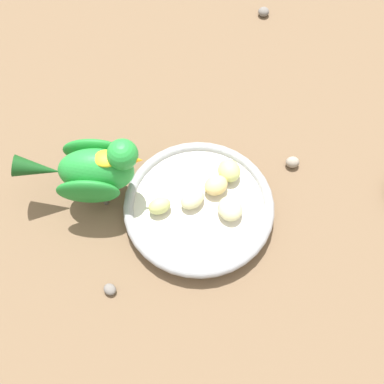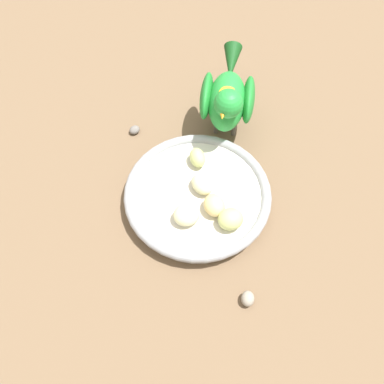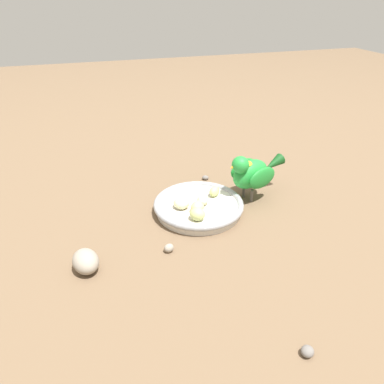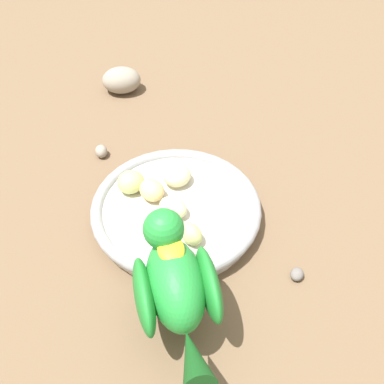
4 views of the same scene
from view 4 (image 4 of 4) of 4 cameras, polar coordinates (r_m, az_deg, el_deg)
ground_plane at (r=0.61m, az=-1.58°, el=-4.67°), size 4.00×4.00×0.00m
feeding_bowl at (r=0.61m, az=-1.85°, el=-2.20°), size 0.21×0.21×0.03m
apple_piece_0 at (r=0.61m, az=-4.70°, el=0.22°), size 0.04×0.04×0.03m
apple_piece_1 at (r=0.59m, az=-2.20°, el=-1.80°), size 0.04×0.04×0.02m
apple_piece_2 at (r=0.56m, az=-0.13°, el=-4.86°), size 0.04×0.04×0.02m
apple_piece_3 at (r=0.63m, az=-1.74°, el=1.90°), size 0.05×0.05×0.02m
apple_piece_4 at (r=0.62m, az=-7.13°, el=1.16°), size 0.05×0.05×0.03m
parrot at (r=0.48m, az=-1.88°, el=-10.64°), size 0.18×0.11×0.13m
rock_large at (r=0.82m, az=-8.19°, el=12.74°), size 0.06×0.07×0.04m
pebble_0 at (r=0.57m, az=12.09°, el=-9.32°), size 0.02×0.02×0.01m
pebble_1 at (r=0.71m, az=-10.50°, el=4.68°), size 0.02×0.02×0.02m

